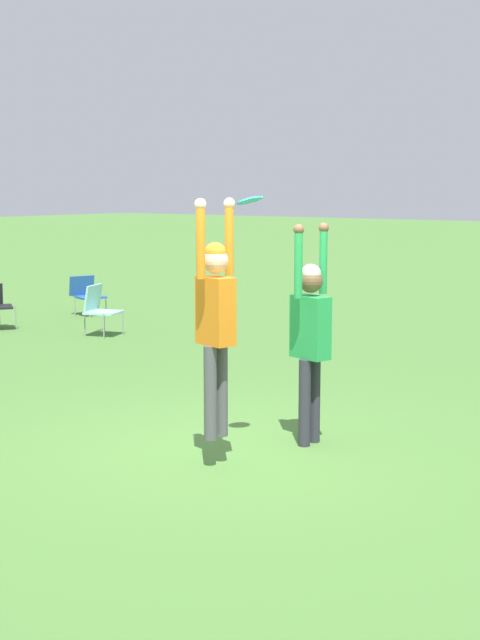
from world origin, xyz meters
The scene contains 6 objects.
ground_plane centered at (0.00, 0.00, 0.00)m, with size 120.00×120.00×0.00m, color #477533.
person_jumping centered at (-0.37, -0.18, 1.46)m, with size 0.52×0.40×2.21m.
person_defending centered at (0.78, -0.47, 1.19)m, with size 0.56×0.44×2.23m.
frisbee centered at (0.00, -0.29, 2.46)m, with size 0.25×0.24×0.09m.
camping_chair_0 centered at (5.82, 8.13, 0.46)m, with size 0.67×0.72×0.80m.
camping_chair_1 centered at (4.21, 6.11, 0.51)m, with size 0.71×0.76×0.89m.
Camera 1 is at (-6.64, -5.20, 2.58)m, focal length 50.00 mm.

